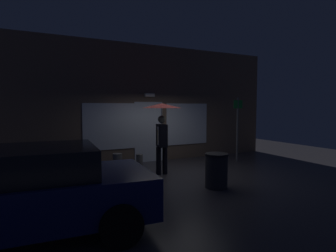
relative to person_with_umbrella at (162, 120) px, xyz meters
name	(u,v)px	position (x,y,z in m)	size (l,w,h in m)	color
ground_plane	(177,174)	(0.42, -0.20, -1.65)	(18.00, 18.00, 0.00)	#38353A
building_facade	(147,104)	(0.42, 2.14, 0.47)	(10.61, 0.48, 4.27)	brown
person_with_umbrella	(162,120)	(0.00, 0.00, 0.00)	(1.19, 1.19, 2.13)	black
parked_car	(17,192)	(-3.76, -2.70, -0.92)	(4.23, 2.24, 1.41)	navy
street_sign_post	(237,125)	(3.35, 0.52, -0.31)	(0.40, 0.07, 2.37)	#595B60
sidewalk_bollard	(139,161)	(-0.29, 1.10, -1.42)	(0.22, 0.22, 0.46)	slate
sidewalk_bollard_2	(118,164)	(-1.18, 0.63, -1.34)	(0.28, 0.28, 0.63)	slate
trash_bin	(216,170)	(0.62, -1.87, -1.21)	(0.59, 0.59, 0.87)	#2D2D33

